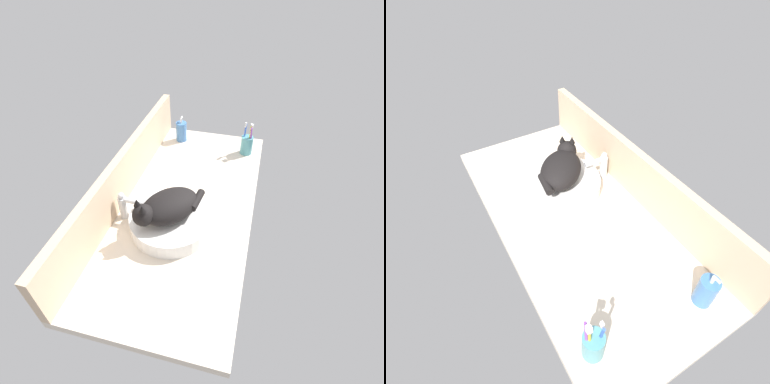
% 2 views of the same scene
% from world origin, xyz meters
% --- Properties ---
extents(ground_plane, '(1.32, 0.62, 0.04)m').
position_xyz_m(ground_plane, '(0.00, 0.00, -0.02)').
color(ground_plane, beige).
extents(backsplash_panel, '(1.32, 0.04, 0.22)m').
position_xyz_m(backsplash_panel, '(0.00, 0.29, 0.11)').
color(backsplash_panel, '#CCAD8C').
rests_on(backsplash_panel, ground_plane).
extents(sink_basin, '(0.35, 0.35, 0.07)m').
position_xyz_m(sink_basin, '(-0.16, 0.02, 0.03)').
color(sink_basin, white).
rests_on(sink_basin, ground_plane).
extents(cat, '(0.30, 0.29, 0.14)m').
position_xyz_m(cat, '(-0.17, 0.03, 0.13)').
color(cat, black).
rests_on(cat, sink_basin).
extents(faucet, '(0.04, 0.12, 0.14)m').
position_xyz_m(faucet, '(-0.15, 0.23, 0.07)').
color(faucet, silver).
rests_on(faucet, ground_plane).
extents(soap_dispenser, '(0.06, 0.06, 0.15)m').
position_xyz_m(soap_dispenser, '(0.54, 0.17, 0.06)').
color(soap_dispenser, '#3F72B2').
rests_on(soap_dispenser, ground_plane).
extents(toothbrush_cup, '(0.07, 0.07, 0.19)m').
position_xyz_m(toothbrush_cup, '(0.49, -0.22, 0.06)').
color(toothbrush_cup, teal).
rests_on(toothbrush_cup, ground_plane).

